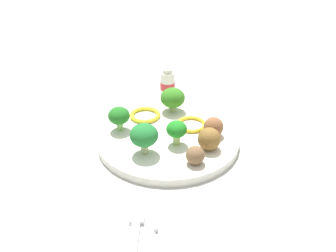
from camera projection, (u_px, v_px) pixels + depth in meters
The scene contains 15 objects.
ground_plane at pixel (168, 141), 0.73m from camera, with size 4.00×4.00×0.00m, color #B2B2AD.
plate at pixel (168, 138), 0.73m from camera, with size 0.28×0.28×0.02m, color white.
broccoli_floret_near_rim at pixel (177, 130), 0.68m from camera, with size 0.04×0.04×0.05m.
broccoli_floret_back_right at pixel (144, 136), 0.65m from camera, with size 0.05×0.05×0.06m.
broccoli_floret_center at pixel (119, 116), 0.72m from camera, with size 0.04×0.04×0.05m.
broccoli_floret_front_left at pixel (173, 98), 0.79m from camera, with size 0.05×0.05×0.05m.
meatball_front_right at pixel (195, 155), 0.64m from camera, with size 0.03×0.03×0.03m, color brown.
meatball_mid_left at pixel (209, 139), 0.67m from camera, with size 0.04×0.04×0.04m, color brown.
meatball_far_rim at pixel (214, 127), 0.71m from camera, with size 0.04×0.04×0.04m, color brown.
pepper_ring_back_right at pixel (145, 115), 0.78m from camera, with size 0.07×0.07×0.01m, color yellow.
pepper_ring_center at pixel (191, 124), 0.75m from camera, with size 0.06×0.06×0.01m, color yellow.
napkin at pixel (147, 242), 0.51m from camera, with size 0.17×0.12×0.01m, color white.
fork at pixel (135, 235), 0.52m from camera, with size 0.12×0.02×0.01m.
knife at pixel (160, 236), 0.51m from camera, with size 0.15×0.02×0.01m.
yogurt_bottle at pixel (168, 84), 0.89m from camera, with size 0.04×0.04×0.07m.
Camera 1 is at (-0.61, -0.02, 0.41)m, focal length 39.17 mm.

